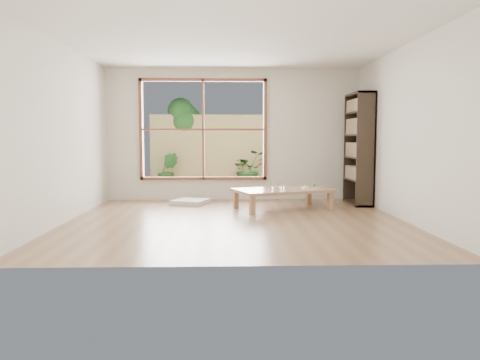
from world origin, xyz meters
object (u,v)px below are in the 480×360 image
object	(u,v)px
garden_bench	(186,180)
low_table	(283,191)
food_tray	(311,187)
bookshelf	(359,149)

from	to	relation	value
garden_bench	low_table	bearing A→B (deg)	-35.35
low_table	food_tray	distance (m)	0.52
low_table	garden_bench	bearing A→B (deg)	111.49
low_table	food_tray	size ratio (longest dim) A/B	6.25
low_table	bookshelf	bearing A→B (deg)	1.79
low_table	food_tray	bearing A→B (deg)	-11.42
bookshelf	garden_bench	distance (m)	3.77
bookshelf	garden_bench	world-z (taller)	bookshelf
low_table	garden_bench	xyz separation A→B (m)	(-1.87, 2.15, -0.00)
food_tray	garden_bench	world-z (taller)	food_tray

